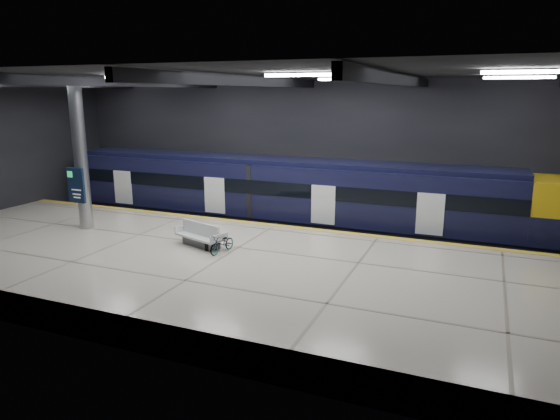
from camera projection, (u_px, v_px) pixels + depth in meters
The scene contains 10 objects.
ground at pixel (250, 265), 21.64m from camera, with size 30.00×30.00×0.00m, color black.
room_shell at pixel (248, 132), 20.33m from camera, with size 30.10×16.10×8.05m.
platform at pixel (222, 272), 19.27m from camera, with size 30.00×11.00×1.10m, color beige.
safety_strip at pixel (274, 225), 23.86m from camera, with size 30.00×0.40×0.01m, color gold.
rails at pixel (295, 231), 26.57m from camera, with size 30.00×1.52×0.16m.
train at pixel (309, 196), 25.82m from camera, with size 29.40×2.84×3.79m.
bench at pixel (201, 238), 20.58m from camera, with size 2.45×1.60×1.00m.
bicycle at pixel (222, 243), 19.75m from camera, with size 0.50×1.43×0.75m, color #99999E.
pannier_bag at pixel (209, 246), 20.02m from camera, with size 0.30×0.18×0.35m, color black.
info_column at pixel (80, 157), 22.65m from camera, with size 0.90×0.78×6.90m.
Camera 1 is at (9.02, -18.47, 7.31)m, focal length 32.00 mm.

